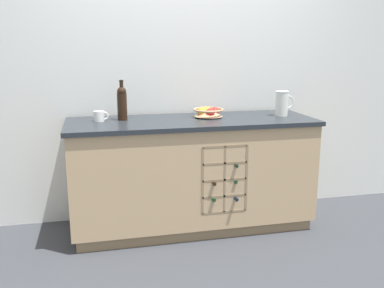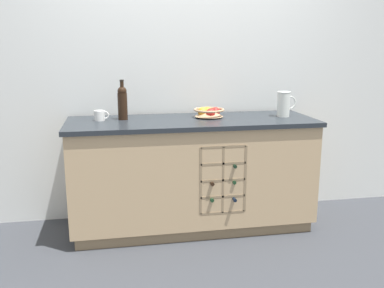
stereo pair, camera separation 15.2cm
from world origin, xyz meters
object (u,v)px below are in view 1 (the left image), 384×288
object	(u,v)px
fruit_bowl	(208,112)
standing_wine_bottle	(122,102)
white_pitcher	(282,103)
ceramic_mug	(99,116)

from	to	relation	value
fruit_bowl	standing_wine_bottle	bearing A→B (deg)	177.54
fruit_bowl	standing_wine_bottle	world-z (taller)	standing_wine_bottle
white_pitcher	standing_wine_bottle	bearing A→B (deg)	175.92
standing_wine_bottle	ceramic_mug	bearing A→B (deg)	-174.32
fruit_bowl	white_pitcher	size ratio (longest dim) A/B	1.21
fruit_bowl	ceramic_mug	distance (m)	0.87
white_pitcher	standing_wine_bottle	distance (m)	1.31
white_pitcher	ceramic_mug	world-z (taller)	white_pitcher
white_pitcher	ceramic_mug	bearing A→B (deg)	177.08
ceramic_mug	standing_wine_bottle	distance (m)	0.20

